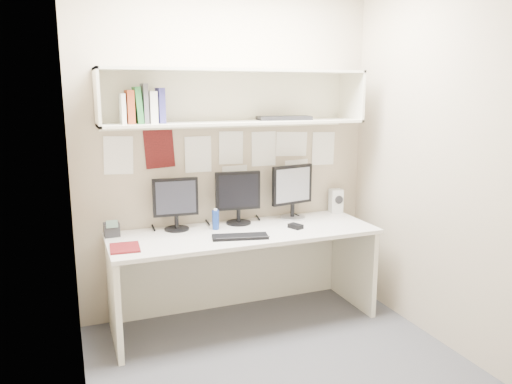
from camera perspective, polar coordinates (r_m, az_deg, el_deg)
name	(u,v)px	position (r m, az deg, el deg)	size (l,w,h in m)	color
floor	(278,362)	(3.50, 2.49, -18.82)	(2.40, 2.00, 0.01)	#414146
wall_back	(228,150)	(3.98, -3.17, 4.78)	(2.40, 0.02, 2.60)	tan
wall_front	(374,202)	(2.19, 13.35, -1.07)	(2.40, 0.02, 2.60)	tan
wall_left	(71,181)	(2.80, -20.39, 1.19)	(0.02, 2.00, 2.60)	tan
wall_right	(437,159)	(3.70, 19.96, 3.60)	(0.02, 2.00, 2.60)	tan
desk	(244,276)	(3.88, -1.38, -9.61)	(2.00, 0.70, 0.73)	beige
overhead_hutch	(234,97)	(3.82, -2.57, 10.82)	(2.00, 0.38, 0.40)	beige
pinned_papers	(229,157)	(3.98, -3.13, 4.06)	(1.92, 0.01, 0.48)	white
monitor_left	(176,201)	(3.79, -9.17, -1.04)	(0.34, 0.19, 0.40)	black
monitor_center	(238,195)	(3.92, -2.07, -0.34)	(0.36, 0.20, 0.42)	black
monitor_right	(292,189)	(4.10, 4.17, 0.31)	(0.38, 0.21, 0.44)	#A5A5AA
keyboard	(240,237)	(3.58, -1.82, -5.13)	(0.40, 0.14, 0.02)	black
mouse	(296,226)	(3.84, 4.54, -3.92)	(0.07, 0.11, 0.03)	black
speaker	(336,201)	(4.36, 9.11, -1.00)	(0.12, 0.12, 0.20)	beige
blue_bottle	(216,220)	(3.80, -4.64, -3.15)	(0.05, 0.05, 0.16)	navy
maroon_notebook	(125,248)	(3.46, -14.76, -6.18)	(0.19, 0.23, 0.01)	#560E12
desk_phone	(112,229)	(3.76, -16.16, -4.13)	(0.11, 0.10, 0.13)	black
book_stack	(143,106)	(3.61, -12.81, 9.55)	(0.30, 0.17, 0.27)	silver
hutch_tray	(284,118)	(3.96, 3.25, 8.45)	(0.42, 0.16, 0.03)	black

